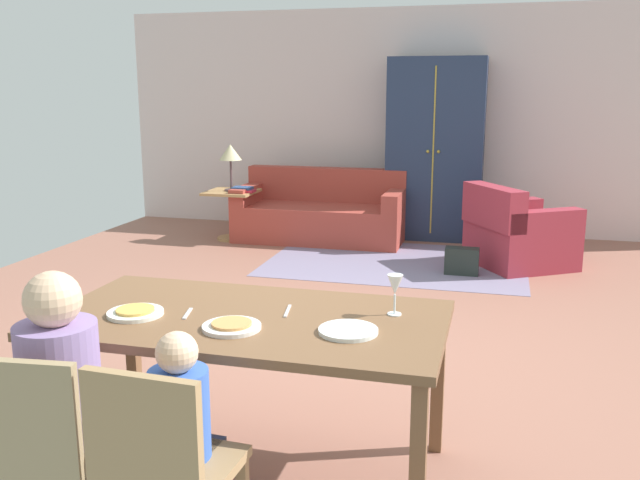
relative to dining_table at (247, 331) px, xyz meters
The scene contains 24 objects.
ground_plane 2.47m from the dining_table, 89.12° to the left, with size 7.49×6.78×0.02m, color #925F4E.
back_wall 5.84m from the dining_table, 89.64° to the left, with size 7.49×0.10×2.70m, color beige.
dining_table is the anchor object (origin of this frame).
plate_near_man 0.51m from the dining_table, 166.13° to the right, with size 0.25×0.25×0.02m, color silver.
pizza_near_man 0.51m from the dining_table, 166.13° to the right, with size 0.17×0.17×0.01m, color gold.
plate_near_child 0.20m from the dining_table, 90.00° to the right, with size 0.25×0.25×0.02m, color silver.
pizza_near_child 0.20m from the dining_table, 90.00° to the right, with size 0.17×0.17×0.01m, color #D4914E.
plate_near_woman 0.50m from the dining_table, 11.63° to the right, with size 0.25×0.25×0.02m, color white.
wine_glass 0.69m from the dining_table, 15.80° to the left, with size 0.07×0.07×0.19m.
fork 0.28m from the dining_table, 169.32° to the right, with size 0.02×0.15×0.01m, color silver.
knife 0.20m from the dining_table, 32.16° to the left, with size 0.01×0.17×0.01m, color silver.
dining_chair_man 0.97m from the dining_table, 120.10° to the right, with size 0.46×0.46×0.87m.
person_man 0.83m from the dining_table, 127.03° to the right, with size 0.31×0.41×1.11m.
dining_chair_child 0.85m from the dining_table, 90.26° to the right, with size 0.44×0.44×0.87m.
person_child 0.70m from the dining_table, 89.88° to the right, with size 0.22×0.29×0.92m.
area_rug 4.14m from the dining_table, 88.98° to the left, with size 2.60×1.80×0.01m, color slate.
couch 5.04m from the dining_table, 100.91° to the left, with size 1.94×0.86×0.82m.
armchair 4.45m from the dining_table, 73.55° to the left, with size 1.18×1.18×0.82m.
armoire 5.43m from the dining_table, 86.71° to the left, with size 1.10×0.59×2.10m.
side_table 5.08m from the dining_table, 112.81° to the left, with size 0.56×0.56×0.58m.
table_lamp 5.09m from the dining_table, 112.81° to the left, with size 0.26×0.26×0.54m.
book_lower 4.95m from the dining_table, 111.01° to the left, with size 0.22×0.16×0.03m, color #A42135.
book_upper 4.99m from the dining_table, 111.34° to the left, with size 0.22×0.16×0.03m, color #2C4B7E.
handbag 3.89m from the dining_table, 78.78° to the left, with size 0.32×0.16×0.26m, color #212824.
Camera 1 is at (1.03, -4.32, 1.76)m, focal length 38.56 mm.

